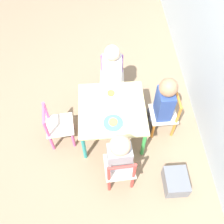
{
  "coord_description": "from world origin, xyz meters",
  "views": [
    {
      "loc": [
        1.42,
        -0.09,
        2.42
      ],
      "look_at": [
        0.0,
        0.0,
        0.36
      ],
      "focal_mm": 42.0,
      "sensor_mm": 36.0,
      "label": 1
    }
  ],
  "objects_px": {
    "chair_purple": "(112,78)",
    "plate_right": "(113,123)",
    "chair_orange": "(165,114)",
    "child_back": "(163,102)",
    "chair_red": "(120,169)",
    "chair_pink": "(58,126)",
    "storage_bin": "(176,182)",
    "plate_left": "(111,94)",
    "child_right": "(119,154)",
    "child_left": "(112,70)",
    "kids_table": "(112,111)"
  },
  "relations": [
    {
      "from": "child_back",
      "to": "chair_pink",
      "type": "bearing_deg",
      "value": -87.67
    },
    {
      "from": "chair_purple",
      "to": "plate_right",
      "type": "relative_size",
      "value": 2.8
    },
    {
      "from": "child_right",
      "to": "storage_bin",
      "type": "xyz_separation_m",
      "value": [
        0.15,
        0.52,
        -0.34
      ]
    },
    {
      "from": "chair_pink",
      "to": "storage_bin",
      "type": "height_order",
      "value": "chair_pink"
    },
    {
      "from": "kids_table",
      "to": "child_left",
      "type": "xyz_separation_m",
      "value": [
        -0.48,
        0.03,
        0.07
      ]
    },
    {
      "from": "child_back",
      "to": "child_right",
      "type": "bearing_deg",
      "value": -44.07
    },
    {
      "from": "chair_orange",
      "to": "plate_left",
      "type": "distance_m",
      "value": 0.59
    },
    {
      "from": "chair_purple",
      "to": "child_right",
      "type": "xyz_separation_m",
      "value": [
        1.01,
        -0.01,
        0.18
      ]
    },
    {
      "from": "kids_table",
      "to": "child_left",
      "type": "distance_m",
      "value": 0.48
    },
    {
      "from": "chair_purple",
      "to": "chair_orange",
      "type": "height_order",
      "value": "same"
    },
    {
      "from": "child_back",
      "to": "plate_left",
      "type": "height_order",
      "value": "child_back"
    },
    {
      "from": "chair_purple",
      "to": "chair_orange",
      "type": "relative_size",
      "value": 1.0
    },
    {
      "from": "chair_red",
      "to": "child_back",
      "type": "xyz_separation_m",
      "value": [
        -0.55,
        0.45,
        0.21
      ]
    },
    {
      "from": "chair_orange",
      "to": "plate_left",
      "type": "xyz_separation_m",
      "value": [
        -0.15,
        -0.54,
        0.19
      ]
    },
    {
      "from": "child_right",
      "to": "chair_red",
      "type": "bearing_deg",
      "value": 90.0
    },
    {
      "from": "plate_right",
      "to": "storage_bin",
      "type": "bearing_deg",
      "value": 50.02
    },
    {
      "from": "chair_red",
      "to": "child_right",
      "type": "xyz_separation_m",
      "value": [
        -0.06,
        -0.0,
        0.18
      ]
    },
    {
      "from": "storage_bin",
      "to": "kids_table",
      "type": "bearing_deg",
      "value": -138.81
    },
    {
      "from": "chair_orange",
      "to": "child_back",
      "type": "distance_m",
      "value": 0.22
    },
    {
      "from": "chair_orange",
      "to": "chair_pink",
      "type": "distance_m",
      "value": 1.08
    },
    {
      "from": "kids_table",
      "to": "storage_bin",
      "type": "height_order",
      "value": "kids_table"
    },
    {
      "from": "chair_pink",
      "to": "storage_bin",
      "type": "relative_size",
      "value": 2.02
    },
    {
      "from": "kids_table",
      "to": "child_back",
      "type": "height_order",
      "value": "child_back"
    },
    {
      "from": "chair_pink",
      "to": "child_right",
      "type": "bearing_deg",
      "value": -132.62
    },
    {
      "from": "chair_orange",
      "to": "kids_table",
      "type": "bearing_deg",
      "value": -90.0
    },
    {
      "from": "plate_right",
      "to": "storage_bin",
      "type": "distance_m",
      "value": 0.79
    },
    {
      "from": "chair_orange",
      "to": "child_left",
      "type": "height_order",
      "value": "child_left"
    },
    {
      "from": "kids_table",
      "to": "chair_orange",
      "type": "bearing_deg",
      "value": 91.47
    },
    {
      "from": "child_right",
      "to": "child_back",
      "type": "bearing_deg",
      "value": -136.12
    },
    {
      "from": "chair_red",
      "to": "storage_bin",
      "type": "relative_size",
      "value": 2.02
    },
    {
      "from": "chair_pink",
      "to": "storage_bin",
      "type": "distance_m",
      "value": 1.23
    },
    {
      "from": "kids_table",
      "to": "chair_pink",
      "type": "distance_m",
      "value": 0.55
    },
    {
      "from": "chair_pink",
      "to": "kids_table",
      "type": "bearing_deg",
      "value": -90.0
    },
    {
      "from": "plate_left",
      "to": "storage_bin",
      "type": "height_order",
      "value": "plate_left"
    },
    {
      "from": "chair_purple",
      "to": "chair_red",
      "type": "bearing_deg",
      "value": -86.35
    },
    {
      "from": "child_back",
      "to": "child_left",
      "type": "bearing_deg",
      "value": -137.55
    },
    {
      "from": "chair_purple",
      "to": "plate_right",
      "type": "height_order",
      "value": "chair_purple"
    },
    {
      "from": "child_left",
      "to": "storage_bin",
      "type": "relative_size",
      "value": 2.95
    },
    {
      "from": "chair_purple",
      "to": "storage_bin",
      "type": "xyz_separation_m",
      "value": [
        1.16,
        0.51,
        -0.16
      ]
    },
    {
      "from": "kids_table",
      "to": "plate_right",
      "type": "xyz_separation_m",
      "value": [
        0.17,
        0.0,
        0.06
      ]
    },
    {
      "from": "plate_right",
      "to": "child_right",
      "type": "bearing_deg",
      "value": 5.38
    },
    {
      "from": "chair_red",
      "to": "plate_right",
      "type": "distance_m",
      "value": 0.42
    },
    {
      "from": "kids_table",
      "to": "plate_left",
      "type": "height_order",
      "value": "plate_left"
    },
    {
      "from": "child_left",
      "to": "chair_red",
      "type": "bearing_deg",
      "value": -86.14
    },
    {
      "from": "chair_pink",
      "to": "plate_right",
      "type": "xyz_separation_m",
      "value": [
        0.11,
        0.54,
        0.19
      ]
    },
    {
      "from": "child_back",
      "to": "storage_bin",
      "type": "bearing_deg",
      "value": 4.43
    },
    {
      "from": "chair_purple",
      "to": "child_left",
      "type": "xyz_separation_m",
      "value": [
        0.06,
        -0.0,
        0.19
      ]
    },
    {
      "from": "storage_bin",
      "to": "child_back",
      "type": "bearing_deg",
      "value": -174.11
    },
    {
      "from": "chair_orange",
      "to": "plate_right",
      "type": "bearing_deg",
      "value": -73.03
    },
    {
      "from": "chair_purple",
      "to": "plate_right",
      "type": "bearing_deg",
      "value": -89.11
    }
  ]
}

